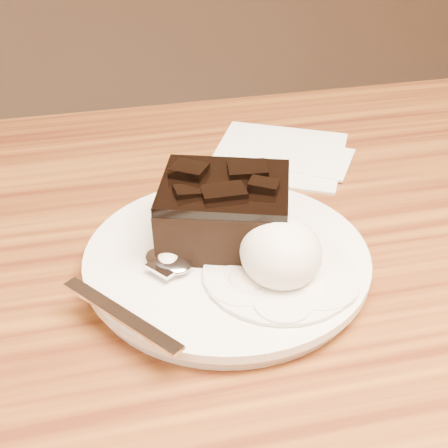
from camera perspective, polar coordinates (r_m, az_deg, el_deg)
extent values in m
cylinder|color=white|center=(0.51, 0.26, -3.47)|extent=(0.23, 0.23, 0.02)
cube|color=black|center=(0.51, 0.05, 0.89)|extent=(0.12, 0.11, 0.05)
ellipsoid|color=white|center=(0.47, 5.15, -2.59)|extent=(0.06, 0.07, 0.05)
cylinder|color=silver|center=(0.48, 5.03, -4.52)|extent=(0.12, 0.12, 0.00)
cube|color=white|center=(0.69, 4.94, 6.34)|extent=(0.18, 0.18, 0.01)
cube|color=black|center=(0.48, 7.55, -5.12)|extent=(0.01, 0.01, 0.00)
cube|color=black|center=(0.50, 4.50, -3.10)|extent=(0.01, 0.01, 0.00)
cube|color=black|center=(0.50, 3.78, -2.52)|extent=(0.01, 0.01, 0.00)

